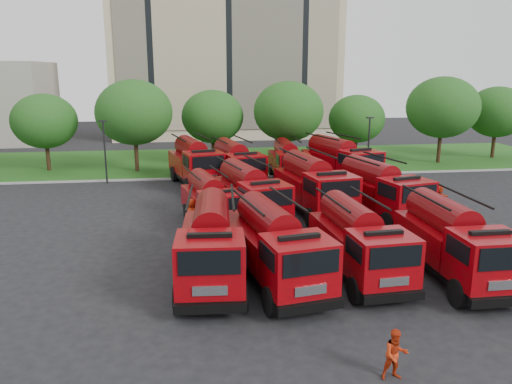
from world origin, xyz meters
TOP-DOWN VIEW (x-y plane):
  - ground at (0.00, 0.00)m, footprint 140.00×140.00m
  - lawn at (0.00, 26.00)m, footprint 70.00×16.00m
  - curb at (0.00, 17.90)m, footprint 70.00×0.30m
  - apartment_building at (2.00, 47.94)m, footprint 30.00×14.18m
  - tree_1 at (-16.00, 23.00)m, footprint 5.71×5.71m
  - tree_2 at (-8.00, 21.50)m, footprint 6.72×6.72m
  - tree_3 at (-1.00, 24.00)m, footprint 5.88×5.88m
  - tree_4 at (6.00, 22.50)m, footprint 6.55×6.55m
  - tree_5 at (13.00, 23.50)m, footprint 5.46×5.46m
  - tree_6 at (21.00, 22.00)m, footprint 6.89×6.89m
  - tree_7 at (28.00, 24.00)m, footprint 6.05×6.05m
  - lamp_post_0 at (-10.00, 17.20)m, footprint 0.60×0.25m
  - lamp_post_1 at (12.00, 17.20)m, footprint 0.60×0.25m
  - fire_truck_0 at (-2.42, -3.50)m, footprint 3.15×7.70m
  - fire_truck_1 at (0.28, -4.03)m, footprint 3.81×7.69m
  - fire_truck_2 at (4.01, -3.69)m, footprint 2.98×7.22m
  - fire_truck_3 at (8.05, -4.46)m, footprint 2.76×7.41m
  - fire_truck_4 at (-2.13, 4.68)m, footprint 3.57×6.79m
  - fire_truck_5 at (0.24, 5.14)m, footprint 4.27×7.85m
  - fire_truck_6 at (4.47, 6.35)m, footprint 3.92×8.30m
  - fire_truck_7 at (8.37, 5.04)m, footprint 4.23×7.97m
  - fire_truck_8 at (-2.86, 15.62)m, footprint 4.54×8.38m
  - fire_truck_9 at (0.29, 14.67)m, footprint 4.14×8.07m
  - fire_truck_10 at (4.80, 16.40)m, footprint 2.73×7.13m
  - fire_truck_11 at (8.70, 14.58)m, footprint 4.99×8.47m
  - firefighter_0 at (3.19, -6.04)m, footprint 0.66×0.52m
  - firefighter_1 at (2.61, -11.23)m, footprint 0.77×0.43m
  - firefighter_3 at (7.36, -1.27)m, footprint 1.11×0.89m
  - firefighter_4 at (-3.25, 3.91)m, footprint 1.01×1.08m
  - firefighter_5 at (12.43, 5.36)m, footprint 1.86×1.12m

SIDE VIEW (x-z plane):
  - ground at x=0.00m, z-range 0.00..0.00m
  - firefighter_0 at x=3.19m, z-range -0.83..0.83m
  - firefighter_1 at x=2.61m, z-range -0.79..0.79m
  - firefighter_3 at x=7.36m, z-range -0.76..0.76m
  - firefighter_4 at x=-3.25m, z-range -0.92..0.92m
  - firefighter_5 at x=12.43m, z-range -0.93..0.93m
  - lawn at x=0.00m, z-range 0.00..0.12m
  - curb at x=0.00m, z-range 0.00..0.14m
  - fire_truck_4 at x=-2.13m, z-range 0.01..2.95m
  - fire_truck_2 at x=4.01m, z-range 0.01..3.23m
  - fire_truck_10 at x=4.80m, z-range 0.01..3.23m
  - fire_truck_1 at x=0.28m, z-range 0.01..3.36m
  - fire_truck_3 at x=8.05m, z-range 0.01..3.37m
  - fire_truck_5 at x=0.24m, z-range 0.01..3.41m
  - fire_truck_0 at x=-2.42m, z-range 0.01..3.45m
  - fire_truck_7 at x=8.37m, z-range 0.01..3.47m
  - fire_truck_9 at x=0.29m, z-range 0.01..3.52m
  - fire_truck_8 at x=-2.86m, z-range 0.01..3.64m
  - fire_truck_6 at x=4.47m, z-range 0.01..3.64m
  - fire_truck_11 at x=8.70m, z-range 0.01..3.66m
  - lamp_post_0 at x=-10.00m, z-range 0.34..5.45m
  - lamp_post_1 at x=12.00m, z-range 0.34..5.45m
  - tree_5 at x=13.00m, z-range 1.01..7.69m
  - tree_1 at x=-16.00m, z-range 1.06..8.04m
  - tree_3 at x=-1.00m, z-range 1.09..8.28m
  - tree_7 at x=28.00m, z-range 1.12..8.52m
  - tree_4 at x=6.00m, z-range 1.21..9.23m
  - tree_2 at x=-8.00m, z-range 1.25..9.46m
  - tree_6 at x=21.00m, z-range 1.28..9.70m
  - apartment_building at x=2.00m, z-range 0.00..25.00m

